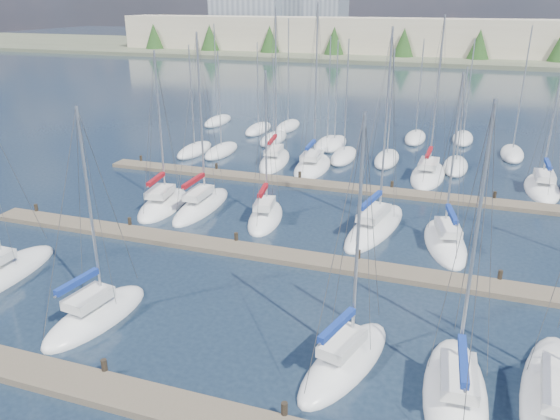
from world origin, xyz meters
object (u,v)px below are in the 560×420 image
(sailboat_k, at_px, (375,227))
(sailboat_e, at_px, (455,394))
(sailboat_n, at_px, (275,160))
(sailboat_l, at_px, (445,242))
(sailboat_p, at_px, (428,175))
(sailboat_j, at_px, (265,217))
(sailboat_o, at_px, (313,166))
(sailboat_q, at_px, (542,188))
(sailboat_d, at_px, (345,361))
(sailboat_i, at_px, (202,206))
(sailboat_h, at_px, (163,205))
(sailboat_f, at_px, (557,403))
(sailboat_c, at_px, (96,316))

(sailboat_k, bearing_deg, sailboat_e, -59.11)
(sailboat_n, relative_size, sailboat_l, 1.29)
(sailboat_p, bearing_deg, sailboat_j, -123.82)
(sailboat_o, height_order, sailboat_l, sailboat_o)
(sailboat_q, relative_size, sailboat_d, 0.95)
(sailboat_i, distance_m, sailboat_h, 3.00)
(sailboat_f, distance_m, sailboat_c, 21.02)
(sailboat_j, xyz_separation_m, sailboat_f, (17.59, -14.40, -0.01))
(sailboat_l, relative_size, sailboat_k, 0.83)
(sailboat_j, height_order, sailboat_d, sailboat_d)
(sailboat_p, height_order, sailboat_f, sailboat_p)
(sailboat_f, height_order, sailboat_l, sailboat_f)
(sailboat_l, bearing_deg, sailboat_n, 127.46)
(sailboat_h, height_order, sailboat_f, sailboat_f)
(sailboat_o, distance_m, sailboat_n, 4.10)
(sailboat_q, distance_m, sailboat_d, 30.07)
(sailboat_o, height_order, sailboat_h, sailboat_o)
(sailboat_h, xyz_separation_m, sailboat_c, (4.91, -14.90, 0.00))
(sailboat_k, bearing_deg, sailboat_i, -168.45)
(sailboat_k, bearing_deg, sailboat_c, -114.83)
(sailboat_j, bearing_deg, sailboat_l, -10.79)
(sailboat_o, relative_size, sailboat_h, 1.25)
(sailboat_o, bearing_deg, sailboat_p, 1.64)
(sailboat_p, distance_m, sailboat_j, 17.58)
(sailboat_o, relative_size, sailboat_e, 1.22)
(sailboat_q, bearing_deg, sailboat_o, -179.67)
(sailboat_d, bearing_deg, sailboat_e, 7.88)
(sailboat_p, relative_size, sailboat_q, 1.29)
(sailboat_j, relative_size, sailboat_n, 0.75)
(sailboat_j, distance_m, sailboat_c, 15.41)
(sailboat_j, relative_size, sailboat_k, 0.80)
(sailboat_n, bearing_deg, sailboat_i, -102.96)
(sailboat_j, xyz_separation_m, sailboat_n, (-4.31, 14.13, 0.01))
(sailboat_d, bearing_deg, sailboat_l, 92.09)
(sailboat_q, distance_m, sailboat_l, 15.53)
(sailboat_j, distance_m, sailboat_d, 17.19)
(sailboat_j, relative_size, sailboat_f, 0.81)
(sailboat_f, relative_size, sailboat_l, 1.18)
(sailboat_c, xyz_separation_m, sailboat_e, (17.20, -0.16, 0.00))
(sailboat_p, bearing_deg, sailboat_q, -2.22)
(sailboat_e, bearing_deg, sailboat_o, 112.33)
(sailboat_o, bearing_deg, sailboat_i, -115.00)
(sailboat_j, bearing_deg, sailboat_d, -67.71)
(sailboat_c, xyz_separation_m, sailboat_k, (11.22, 15.87, 0.00))
(sailboat_f, distance_m, sailboat_k, 18.12)
(sailboat_d, height_order, sailboat_l, sailboat_d)
(sailboat_p, relative_size, sailboat_k, 1.03)
(sailboat_n, relative_size, sailboat_f, 1.08)
(sailboat_n, relative_size, sailboat_k, 1.07)
(sailboat_f, distance_m, sailboat_l, 15.05)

